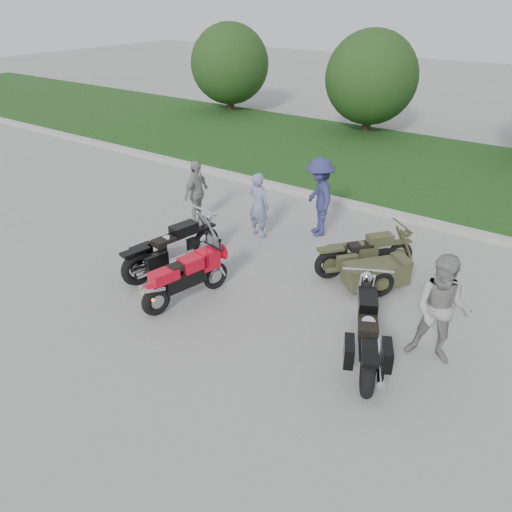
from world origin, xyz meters
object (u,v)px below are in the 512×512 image
Objects in this scene: person_denim at (319,197)px; person_back at (197,193)px; cruiser_right at (367,335)px; person_grey at (442,311)px; sportbike_red at (184,277)px; cruiser_sidecar at (370,266)px; person_stripe at (259,205)px; cruiser_left at (169,251)px.

person_denim is 3.01m from person_back.
person_back is (-5.67, 2.48, 0.33)m from cruiser_right.
cruiser_right is 1.19m from person_grey.
person_back is at bearing 130.31° from cruiser_right.
person_denim is 1.17× the size of person_back.
cruiser_sidecar is (2.55, 2.62, -0.14)m from sportbike_red.
person_back is at bearing -143.50° from cruiser_sidecar.
person_denim reaches higher than person_back.
person_stripe is 5.32m from person_grey.
person_stripe is at bearing -89.12° from person_back.
person_stripe is (0.53, 2.48, 0.31)m from cruiser_left.
sportbike_red reaches higher than cruiser_sidecar.
cruiser_right is 1.12× the size of cruiser_sidecar.
cruiser_sidecar is (-0.93, 2.23, -0.08)m from cruiser_right.
person_grey is (1.81, -1.57, 0.52)m from cruiser_sidecar.
cruiser_sidecar is 2.46m from person_grey.
sportbike_red is at bearing -52.48° from person_denim.
cruiser_right is at bearing -27.86° from cruiser_sidecar.
person_stripe is 0.97× the size of person_back.
cruiser_right is 4.87m from person_stripe.
cruiser_left is 4.54m from cruiser_right.
person_grey is 6.81m from person_back.
cruiser_left is 5.44m from person_grey.
person_stripe is 0.85× the size of person_grey.
person_back reaches higher than sportbike_red.
cruiser_sidecar is at bearing -101.77° from person_back.
person_denim is (0.57, 4.05, 0.41)m from sportbike_red.
cruiser_sidecar is at bearing 38.83° from cruiser_left.
person_stripe reaches higher than cruiser_sidecar.
cruiser_sidecar is (3.60, 1.94, -0.08)m from cruiser_left.
person_denim is at bearing 132.62° from person_grey.
cruiser_right is 2.41m from cruiser_sidecar.
person_denim is at bearing -75.66° from person_back.
sportbike_red is 3.63m from person_back.
person_stripe is at bearing 147.70° from person_grey.
cruiser_sidecar is 1.10× the size of person_grey.
cruiser_left reaches higher than sportbike_red.
person_stripe is 1.70m from person_back.
cruiser_sidecar is 3.14m from person_stripe.
cruiser_right is at bearing 6.87° from cruiser_left.
person_denim is (-2.90, 3.66, 0.46)m from cruiser_right.
person_stripe reaches higher than cruiser_right.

